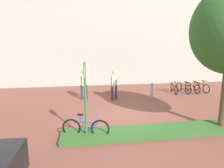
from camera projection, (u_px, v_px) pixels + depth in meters
The scene contains 9 objects.
ground_plane at pixel (124, 115), 9.43m from camera, with size 60.00×60.00×0.00m, color brown.
building_facade at pixel (105, 19), 15.58m from camera, with size 28.00×1.20×10.00m, color #B2ADA3.
planter_strip at pixel (157, 131), 7.52m from camera, with size 7.00×1.10×0.16m, color #336028.
parking_sign_post at pixel (85, 90), 6.81m from camera, with size 0.09×0.36×2.66m.
bike_at_sign at pixel (86, 128), 7.15m from camera, with size 1.65×0.52×0.86m.
bike_rack_cluster at pixel (188, 87), 13.63m from camera, with size 2.66×1.58×0.83m.
bollard_steel at pixel (152, 91), 12.21m from camera, with size 0.16×0.16×0.90m, color #ADADB2.
person_shirt_blue at pixel (84, 83), 11.88m from camera, with size 0.41×0.58×1.72m.
person_casual_tan at pixel (114, 83), 11.79m from camera, with size 0.40×0.55×1.72m.
Camera 1 is at (-1.89, -8.77, 3.28)m, focal length 32.73 mm.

